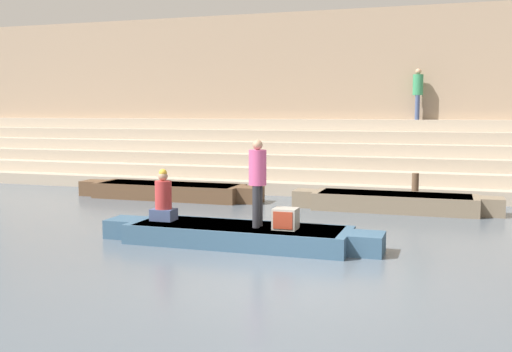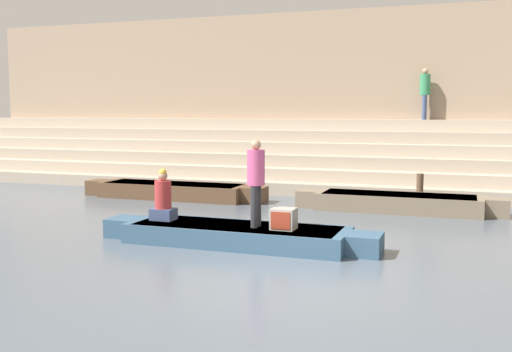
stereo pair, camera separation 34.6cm
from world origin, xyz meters
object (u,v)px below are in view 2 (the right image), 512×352
Objects in this scene: person_on_steps at (425,90)px; person_rowing at (163,200)px; rowboat_main at (237,234)px; moored_boat_shore at (398,202)px; person_standing at (256,177)px; mooring_post at (420,190)px; moored_boat_distant at (173,190)px; tv_set at (284,219)px.

person_rowing is at bearing 111.99° from person_on_steps.
rowboat_main is 1.05× the size of moored_boat_shore.
person_standing is 7.05m from mooring_post.
person_standing reaches higher than moored_boat_distant.
mooring_post is at bearing 79.28° from tv_set.
moored_boat_shore is 5.93× the size of mooring_post.
tv_set reaches higher than moored_boat_shore.
person_on_steps is (2.52, 10.66, 2.05)m from person_standing.
person_standing is at bearing -109.64° from moored_boat_shore.
person_rowing is 0.20× the size of moored_boat_shore.
moored_boat_distant is (-2.56, 5.41, -0.59)m from person_rowing.
rowboat_main is at bearing -54.76° from moored_boat_distant.
moored_boat_shore is (2.26, 5.31, -1.17)m from person_standing.
moored_boat_distant is 9.46m from person_on_steps.
person_standing is 0.31× the size of moored_boat_shore.
mooring_post is at bearing 4.52° from moored_boat_distant.
person_on_steps is (4.67, 10.60, 2.63)m from person_rowing.
moored_boat_shore is (4.40, 5.25, -0.59)m from person_rowing.
person_on_steps reaches higher than person_rowing.
rowboat_main is 12.54× the size of tv_set.
person_standing is at bearing -2.54° from rowboat_main.
tv_set is at bearing -108.24° from mooring_post.
moored_boat_shore is 3.15× the size of person_on_steps.
rowboat_main is 1.28m from person_standing.
person_rowing is at bearing 171.46° from person_standing.
tv_set is 0.50× the size of mooring_post.
mooring_post is at bearing 69.80° from moored_boat_shore.
person_standing is at bearing -18.31° from person_rowing.
tv_set is 0.08× the size of moored_boat_shore.
moored_boat_shore is at bearing 60.00° from person_standing.
moored_boat_shore is 0.93× the size of moored_boat_distant.
person_rowing is 0.18× the size of moored_boat_distant.
rowboat_main is at bearing 171.99° from person_standing.
moored_boat_distant reaches higher than rowboat_main.
person_rowing is 6.88m from moored_boat_shore.
mooring_post is (2.14, 6.49, -0.14)m from tv_set.
moored_boat_distant is at bearing 123.76° from person_standing.
tv_set is (0.61, -0.06, -0.81)m from person_standing.
tv_set is 7.67m from moored_boat_distant.
person_rowing is 1.17× the size of mooring_post.
person_standing is at bearing -52.12° from moored_boat_distant.
rowboat_main is 5.33× the size of person_rowing.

